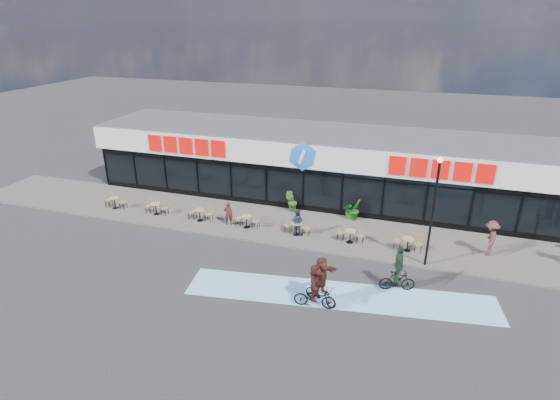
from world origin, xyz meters
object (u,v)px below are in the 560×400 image
Objects in this scene: lamp_post at (434,204)px; patron_left at (228,213)px; potted_plant_right at (355,209)px; pedestrian_a at (491,238)px; patron_right at (297,222)px; bistro_set_0 at (116,201)px; potted_plant_left at (291,201)px; cyclist_b at (398,272)px; cyclist_a at (322,282)px; potted_plant_mid at (351,210)px.

patron_left is (-11.37, 1.24, -2.62)m from lamp_post.
potted_plant_right is 0.68× the size of pedestrian_a.
lamp_post is 3.61× the size of patron_right.
bistro_set_0 is at bearing -20.17° from patron_left.
patron_right is at bearing -67.98° from potted_plant_left.
lamp_post is at bearing -49.52° from pedestrian_a.
patron_right reaches higher than potted_plant_right.
cyclist_a is at bearing -147.11° from cyclist_b.
patron_left is at bearing -0.31° from bistro_set_0.
potted_plant_mid is 0.80× the size of potted_plant_right.
cyclist_b reaches higher than patron_right.
bistro_set_0 is 11.52m from potted_plant_left.
cyclist_a is at bearing -21.31° from bistro_set_0.
patron_left is 9.13m from cyclist_a.
potted_plant_right is 7.76m from patron_left.
cyclist_a is (2.75, -5.88, 0.18)m from patron_right.
cyclist_b is (-1.23, -2.58, -2.48)m from lamp_post.
bistro_set_0 is 16.19m from cyclist_a.
cyclist_b is at bearing 153.02° from patron_right.
bistro_set_0 is 22.59m from pedestrian_a.
patron_right is at bearing -0.01° from bistro_set_0.
potted_plant_right is at bearing -14.92° from potted_plant_mid.
potted_plant_mid is at bearing 90.84° from cyclist_a.
potted_plant_left is 0.70× the size of pedestrian_a.
patron_right reaches higher than bistro_set_0.
patron_left is (8.07, -0.04, 0.26)m from bistro_set_0.
cyclist_b is (3.01, -6.88, 0.21)m from potted_plant_right.
lamp_post is 4.33× the size of potted_plant_right.
patron_left is at bearing -135.01° from potted_plant_left.
lamp_post is 3.79m from cyclist_b.
potted_plant_left is 4.08m from potted_plant_right.
patron_right is at bearing -130.29° from potted_plant_mid.
cyclist_a reaches higher than patron_left.
patron_left is at bearing -79.84° from pedestrian_a.
patron_left is at bearing 159.37° from cyclist_b.
potted_plant_left reaches higher than bistro_set_0.
patron_right is (1.22, -3.01, 0.12)m from potted_plant_left.
cyclist_a is (0.13, -8.96, 0.44)m from potted_plant_mid.
potted_plant_left is 1.27× the size of potted_plant_mid.
cyclist_b is at bearing 32.89° from cyclist_a.
cyclist_a reaches higher than potted_plant_mid.
potted_plant_right is 0.92× the size of patron_left.
lamp_post is 2.49× the size of cyclist_b.
lamp_post reaches higher than patron_right.
cyclist_b is at bearing 139.51° from patron_left.
cyclist_a is (-7.50, -6.69, -0.00)m from pedestrian_a.
bistro_set_0 is 0.98× the size of patron_right.
potted_plant_left is at bearing 152.75° from lamp_post.
bistro_set_0 is at bearing -168.77° from potted_plant_right.
pedestrian_a reaches higher than potted_plant_left.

